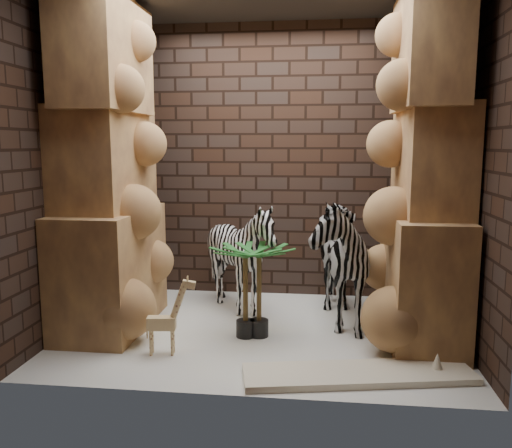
# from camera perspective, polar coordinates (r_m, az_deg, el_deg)

# --- Properties ---
(floor) EXTENTS (3.50, 3.50, 0.00)m
(floor) POSITION_cam_1_polar(r_m,az_deg,el_deg) (4.88, 0.39, -11.66)
(floor) COLOR white
(floor) RESTS_ON ground
(wall_back) EXTENTS (3.50, 0.00, 3.50)m
(wall_back) POSITION_cam_1_polar(r_m,az_deg,el_deg) (5.82, 1.79, 6.77)
(wall_back) COLOR black
(wall_back) RESTS_ON ground
(wall_front) EXTENTS (3.50, 0.00, 3.50)m
(wall_front) POSITION_cam_1_polar(r_m,az_deg,el_deg) (3.34, -1.98, 5.32)
(wall_front) COLOR black
(wall_front) RESTS_ON ground
(wall_left) EXTENTS (0.00, 3.00, 3.00)m
(wall_left) POSITION_cam_1_polar(r_m,az_deg,el_deg) (5.08, -19.74, 5.98)
(wall_left) COLOR black
(wall_left) RESTS_ON ground
(wall_right) EXTENTS (0.00, 3.00, 3.00)m
(wall_right) POSITION_cam_1_polar(r_m,az_deg,el_deg) (4.71, 22.18, 5.67)
(wall_right) COLOR black
(wall_right) RESTS_ON ground
(rock_pillar_left) EXTENTS (0.68, 1.30, 3.00)m
(rock_pillar_left) POSITION_cam_1_polar(r_m,az_deg,el_deg) (4.93, -16.07, 6.08)
(rock_pillar_left) COLOR tan
(rock_pillar_left) RESTS_ON floor
(rock_pillar_right) EXTENTS (0.58, 1.25, 3.00)m
(rock_pillar_right) POSITION_cam_1_polar(r_m,az_deg,el_deg) (4.64, 18.23, 5.84)
(rock_pillar_right) COLOR tan
(rock_pillar_right) RESTS_ON floor
(zebra_right) EXTENTS (0.88, 1.34, 1.46)m
(zebra_right) POSITION_cam_1_polar(r_m,az_deg,el_deg) (5.00, 8.22, -2.51)
(zebra_right) COLOR white
(zebra_right) RESTS_ON floor
(zebra_left) EXTENTS (1.04, 1.24, 1.04)m
(zebra_left) POSITION_cam_1_polar(r_m,az_deg,el_deg) (5.27, -1.65, -4.22)
(zebra_left) COLOR white
(zebra_left) RESTS_ON floor
(giraffe_toy) EXTENTS (0.36, 0.16, 0.67)m
(giraffe_toy) POSITION_cam_1_polar(r_m,az_deg,el_deg) (4.34, -10.32, -9.73)
(giraffe_toy) COLOR #EFCE8D
(giraffe_toy) RESTS_ON floor
(palm_front) EXTENTS (0.36, 0.36, 0.83)m
(palm_front) POSITION_cam_1_polar(r_m,az_deg,el_deg) (4.63, 0.33, -7.34)
(palm_front) COLOR #15561C
(palm_front) RESTS_ON floor
(palm_back) EXTENTS (0.36, 0.36, 0.83)m
(palm_back) POSITION_cam_1_polar(r_m,az_deg,el_deg) (4.62, -1.16, -7.38)
(palm_back) COLOR #15561C
(palm_back) RESTS_ON floor
(surfboard) EXTENTS (1.74, 0.73, 0.05)m
(surfboard) POSITION_cam_1_polar(r_m,az_deg,el_deg) (4.06, 11.15, -15.80)
(surfboard) COLOR white
(surfboard) RESTS_ON floor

